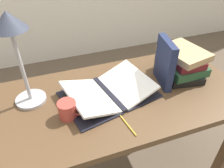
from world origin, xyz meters
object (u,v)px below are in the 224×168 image
at_px(book_standing_upright, 165,63).
at_px(pencil, 128,125).
at_px(book_stack_tall, 182,63).
at_px(coffee_mug, 68,110).
at_px(open_book, 109,92).
at_px(reading_lamp, 13,39).

xyz_separation_m(book_standing_upright, pencil, (-0.31, -0.24, -0.13)).
bearing_deg(book_standing_upright, book_stack_tall, 22.91).
xyz_separation_m(coffee_mug, pencil, (0.24, -0.15, -0.04)).
relative_size(open_book, coffee_mug, 4.98).
height_order(open_book, book_stack_tall, book_stack_tall).
bearing_deg(book_stack_tall, book_standing_upright, -166.93).
bearing_deg(book_standing_upright, reading_lamp, -177.08).
bearing_deg(open_book, book_stack_tall, -6.56).
height_order(open_book, coffee_mug, coffee_mug).
bearing_deg(coffee_mug, book_standing_upright, 9.30).
relative_size(book_stack_tall, pencil, 2.03).
height_order(book_stack_tall, pencil, book_stack_tall).
distance_m(open_book, coffee_mug, 0.25).
distance_m(open_book, book_stack_tall, 0.47).
bearing_deg(pencil, reading_lamp, 141.03).
distance_m(book_standing_upright, pencil, 0.41).
distance_m(book_stack_tall, coffee_mug, 0.71).
xyz_separation_m(book_stack_tall, book_standing_upright, (-0.14, -0.03, 0.05)).
distance_m(book_stack_tall, reading_lamp, 0.90).
bearing_deg(book_stack_tall, coffee_mug, -169.92).
bearing_deg(coffee_mug, book_stack_tall, 10.08).
bearing_deg(reading_lamp, coffee_mug, -47.73).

